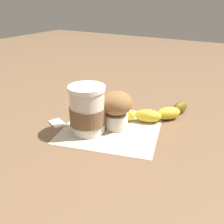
{
  "coord_description": "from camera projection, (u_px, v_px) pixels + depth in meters",
  "views": [
    {
      "loc": [
        -0.52,
        -0.31,
        0.32
      ],
      "look_at": [
        0.0,
        0.0,
        0.04
      ],
      "focal_mm": 42.0,
      "sensor_mm": 36.0,
      "label": 1
    }
  ],
  "objects": [
    {
      "name": "wooden_stirrer",
      "position": [
        98.0,
        101.0,
        0.85
      ],
      "size": [
        0.09,
        0.08,
        0.0
      ],
      "primitive_type": "cube",
      "rotation": [
        0.0,
        0.0,
        2.4
      ],
      "color": "tan",
      "rests_on": "ground_plane"
    },
    {
      "name": "muffin",
      "position": [
        116.0,
        108.0,
        0.67
      ],
      "size": [
        0.08,
        0.08,
        0.1
      ],
      "color": "white",
      "rests_on": "paper_napkin"
    },
    {
      "name": "sugar_packet",
      "position": [
        57.0,
        123.0,
        0.71
      ],
      "size": [
        0.05,
        0.06,
        0.01
      ],
      "primitive_type": "cube",
      "rotation": [
        0.0,
        0.0,
        4.3
      ],
      "color": "white",
      "rests_on": "ground_plane"
    },
    {
      "name": "coffee_cup",
      "position": [
        87.0,
        111.0,
        0.65
      ],
      "size": [
        0.09,
        0.09,
        0.12
      ],
      "color": "silver",
      "rests_on": "paper_napkin"
    },
    {
      "name": "paper_napkin",
      "position": [
        112.0,
        127.0,
        0.69
      ],
      "size": [
        0.3,
        0.3,
        0.0
      ],
      "primitive_type": "cube",
      "rotation": [
        0.0,
        0.0,
        0.26
      ],
      "color": "beige",
      "rests_on": "ground_plane"
    },
    {
      "name": "banana",
      "position": [
        156.0,
        113.0,
        0.73
      ],
      "size": [
        0.17,
        0.17,
        0.03
      ],
      "color": "yellow",
      "rests_on": "paper_napkin"
    },
    {
      "name": "ground_plane",
      "position": [
        112.0,
        127.0,
        0.69
      ],
      "size": [
        3.0,
        3.0,
        0.0
      ],
      "primitive_type": "plane",
      "color": "brown"
    }
  ]
}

